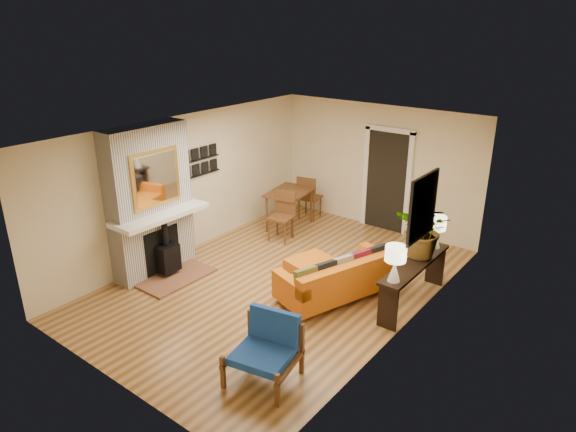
{
  "coord_description": "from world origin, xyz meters",
  "views": [
    {
      "loc": [
        4.82,
        -6.04,
        4.23
      ],
      "look_at": [
        0.0,
        0.2,
        1.15
      ],
      "focal_mm": 32.0,
      "sensor_mm": 36.0,
      "label": 1
    }
  ],
  "objects_px": {
    "lamp_far": "(436,228)",
    "houseplant": "(425,229)",
    "console_table": "(415,271)",
    "blue_chair": "(267,345)",
    "lamp_near": "(395,259)",
    "dining_table": "(293,199)",
    "sofa": "(340,279)",
    "ottoman": "(313,269)"
  },
  "relations": [
    {
      "from": "blue_chair",
      "to": "lamp_far",
      "type": "xyz_separation_m",
      "value": [
        0.7,
        3.4,
        0.62
      ]
    },
    {
      "from": "console_table",
      "to": "houseplant",
      "type": "xyz_separation_m",
      "value": [
        -0.01,
        0.26,
        0.61
      ]
    },
    {
      "from": "lamp_far",
      "to": "houseplant",
      "type": "distance_m",
      "value": 0.46
    },
    {
      "from": "ottoman",
      "to": "blue_chair",
      "type": "height_order",
      "value": "blue_chair"
    },
    {
      "from": "ottoman",
      "to": "blue_chair",
      "type": "bearing_deg",
      "value": -67.78
    },
    {
      "from": "lamp_near",
      "to": "lamp_far",
      "type": "xyz_separation_m",
      "value": [
        0.0,
        1.44,
        0.0
      ]
    },
    {
      "from": "dining_table",
      "to": "houseplant",
      "type": "bearing_deg",
      "value": -18.02
    },
    {
      "from": "sofa",
      "to": "blue_chair",
      "type": "distance_m",
      "value": 2.21
    },
    {
      "from": "blue_chair",
      "to": "houseplant",
      "type": "height_order",
      "value": "houseplant"
    },
    {
      "from": "lamp_far",
      "to": "console_table",
      "type": "bearing_deg",
      "value": -90.0
    },
    {
      "from": "sofa",
      "to": "houseplant",
      "type": "relative_size",
      "value": 2.3
    },
    {
      "from": "console_table",
      "to": "lamp_far",
      "type": "xyz_separation_m",
      "value": [
        0.0,
        0.71,
        0.49
      ]
    },
    {
      "from": "console_table",
      "to": "lamp_far",
      "type": "bearing_deg",
      "value": 90.0
    },
    {
      "from": "houseplant",
      "to": "lamp_far",
      "type": "bearing_deg",
      "value": 88.71
    },
    {
      "from": "dining_table",
      "to": "lamp_near",
      "type": "bearing_deg",
      "value": -31.75
    },
    {
      "from": "lamp_near",
      "to": "houseplant",
      "type": "distance_m",
      "value": 1.0
    },
    {
      "from": "blue_chair",
      "to": "lamp_near",
      "type": "height_order",
      "value": "lamp_near"
    },
    {
      "from": "blue_chair",
      "to": "console_table",
      "type": "xyz_separation_m",
      "value": [
        0.7,
        2.7,
        0.13
      ]
    },
    {
      "from": "lamp_far",
      "to": "dining_table",
      "type": "bearing_deg",
      "value": 169.05
    },
    {
      "from": "lamp_near",
      "to": "sofa",
      "type": "bearing_deg",
      "value": 168.06
    },
    {
      "from": "ottoman",
      "to": "sofa",
      "type": "bearing_deg",
      "value": -16.82
    },
    {
      "from": "ottoman",
      "to": "lamp_near",
      "type": "relative_size",
      "value": 1.66
    },
    {
      "from": "blue_chair",
      "to": "dining_table",
      "type": "bearing_deg",
      "value": 123.48
    },
    {
      "from": "ottoman",
      "to": "blue_chair",
      "type": "relative_size",
      "value": 0.96
    },
    {
      "from": "dining_table",
      "to": "lamp_far",
      "type": "xyz_separation_m",
      "value": [
        3.38,
        -0.65,
        0.41
      ]
    },
    {
      "from": "ottoman",
      "to": "dining_table",
      "type": "distance_m",
      "value": 2.44
    },
    {
      "from": "ottoman",
      "to": "houseplant",
      "type": "height_order",
      "value": "houseplant"
    },
    {
      "from": "houseplant",
      "to": "console_table",
      "type": "bearing_deg",
      "value": -87.82
    },
    {
      "from": "lamp_near",
      "to": "houseplant",
      "type": "relative_size",
      "value": 0.59
    },
    {
      "from": "lamp_near",
      "to": "lamp_far",
      "type": "bearing_deg",
      "value": 90.0
    },
    {
      "from": "lamp_near",
      "to": "dining_table",
      "type": "bearing_deg",
      "value": 148.25
    },
    {
      "from": "sofa",
      "to": "lamp_near",
      "type": "height_order",
      "value": "lamp_near"
    },
    {
      "from": "lamp_far",
      "to": "ottoman",
      "type": "bearing_deg",
      "value": -148.44
    },
    {
      "from": "houseplant",
      "to": "blue_chair",
      "type": "bearing_deg",
      "value": -103.09
    },
    {
      "from": "dining_table",
      "to": "lamp_near",
      "type": "relative_size",
      "value": 3.49
    },
    {
      "from": "blue_chair",
      "to": "lamp_near",
      "type": "distance_m",
      "value": 2.18
    },
    {
      "from": "ottoman",
      "to": "console_table",
      "type": "xyz_separation_m",
      "value": [
        1.67,
        0.32,
        0.36
      ]
    },
    {
      "from": "blue_chair",
      "to": "console_table",
      "type": "relative_size",
      "value": 0.5
    },
    {
      "from": "console_table",
      "to": "lamp_near",
      "type": "height_order",
      "value": "lamp_near"
    },
    {
      "from": "dining_table",
      "to": "lamp_far",
      "type": "height_order",
      "value": "lamp_far"
    },
    {
      "from": "console_table",
      "to": "houseplant",
      "type": "relative_size",
      "value": 2.01
    },
    {
      "from": "houseplant",
      "to": "lamp_near",
      "type": "bearing_deg",
      "value": -89.43
    }
  ]
}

